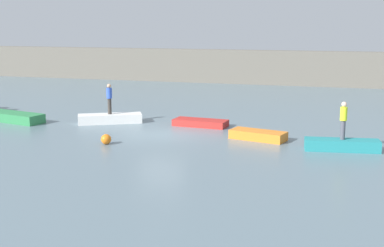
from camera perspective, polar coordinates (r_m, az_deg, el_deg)
name	(u,v)px	position (r m, az deg, el deg)	size (l,w,h in m)	color
ground_plane	(160,134)	(28.43, -3.40, -1.18)	(120.00, 120.00, 0.00)	slate
embankment_wall	(248,67)	(51.58, 5.95, 6.03)	(80.00, 1.20, 3.22)	#666056
rowboat_green	(14,117)	(33.70, -18.49, 0.65)	(3.96, 1.28, 0.55)	#2D7F47
rowboat_white	(110,119)	(31.86, -8.75, 0.52)	(3.70, 1.05, 0.54)	white
rowboat_red	(200,123)	(30.64, 0.91, 0.08)	(3.08, 1.23, 0.37)	red
rowboat_orange	(258,135)	(27.34, 7.07, -1.24)	(2.81, 1.13, 0.45)	orange
rowboat_teal	(342,145)	(25.78, 15.72, -2.22)	(3.40, 0.90, 0.53)	teal
person_blue_shirt	(109,97)	(31.66, -8.82, 2.80)	(0.32, 0.32, 1.79)	#38332D
person_hiviz_shirt	(343,118)	(25.53, 15.86, 0.53)	(0.32, 0.32, 1.77)	#4C4C56
mooring_buoy	(106,139)	(26.42, -9.16, -1.67)	(0.51, 0.51, 0.51)	orange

